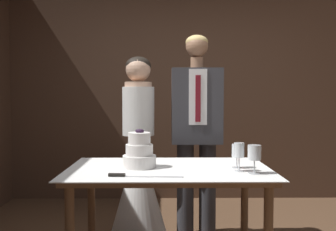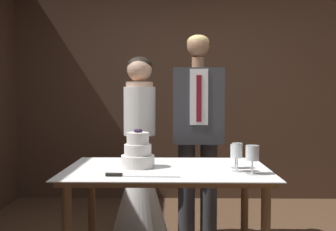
{
  "view_description": "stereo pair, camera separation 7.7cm",
  "coord_description": "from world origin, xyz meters",
  "px_view_note": "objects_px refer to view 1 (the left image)",
  "views": [
    {
      "loc": [
        -0.18,
        -2.53,
        1.29
      ],
      "look_at": [
        -0.15,
        0.34,
        1.14
      ],
      "focal_mm": 40.0,
      "sensor_mm": 36.0,
      "label": 1
    },
    {
      "loc": [
        -0.11,
        -2.53,
        1.29
      ],
      "look_at": [
        -0.15,
        0.34,
        1.14
      ],
      "focal_mm": 40.0,
      "sensor_mm": 36.0,
      "label": 2
    }
  ],
  "objects_px": {
    "bride": "(139,173)",
    "groom": "(197,127)",
    "cake_table": "(169,182)",
    "wine_glass_far": "(237,152)",
    "wine_glass_near": "(254,154)",
    "wine_glass_middle": "(239,152)",
    "tiered_cake": "(139,153)",
    "cake_knife": "(131,176)"
  },
  "relations": [
    {
      "from": "tiered_cake",
      "to": "cake_knife",
      "type": "relative_size",
      "value": 0.57
    },
    {
      "from": "wine_glass_near",
      "to": "bride",
      "type": "distance_m",
      "value": 1.32
    },
    {
      "from": "bride",
      "to": "groom",
      "type": "relative_size",
      "value": 0.9
    },
    {
      "from": "tiered_cake",
      "to": "bride",
      "type": "bearing_deg",
      "value": 94.33
    },
    {
      "from": "cake_table",
      "to": "wine_glass_far",
      "type": "xyz_separation_m",
      "value": [
        0.45,
        -0.01,
        0.2
      ]
    },
    {
      "from": "cake_table",
      "to": "wine_glass_far",
      "type": "bearing_deg",
      "value": -1.08
    },
    {
      "from": "tiered_cake",
      "to": "groom",
      "type": "xyz_separation_m",
      "value": [
        0.45,
        0.8,
        0.1
      ]
    },
    {
      "from": "cake_table",
      "to": "wine_glass_near",
      "type": "relative_size",
      "value": 7.57
    },
    {
      "from": "wine_glass_far",
      "to": "groom",
      "type": "relative_size",
      "value": 0.09
    },
    {
      "from": "tiered_cake",
      "to": "wine_glass_far",
      "type": "xyz_separation_m",
      "value": [
        0.65,
        -0.03,
        0.01
      ]
    },
    {
      "from": "cake_knife",
      "to": "groom",
      "type": "relative_size",
      "value": 0.24
    },
    {
      "from": "cake_knife",
      "to": "wine_glass_far",
      "type": "xyz_separation_m",
      "value": [
        0.68,
        0.27,
        0.1
      ]
    },
    {
      "from": "wine_glass_middle",
      "to": "wine_glass_far",
      "type": "relative_size",
      "value": 1.14
    },
    {
      "from": "bride",
      "to": "groom",
      "type": "height_order",
      "value": "groom"
    },
    {
      "from": "wine_glass_near",
      "to": "groom",
      "type": "height_order",
      "value": "groom"
    },
    {
      "from": "cake_knife",
      "to": "wine_glass_middle",
      "type": "xyz_separation_m",
      "value": [
        0.67,
        0.16,
        0.12
      ]
    },
    {
      "from": "wine_glass_far",
      "to": "groom",
      "type": "xyz_separation_m",
      "value": [
        -0.2,
        0.83,
        0.1
      ]
    },
    {
      "from": "groom",
      "to": "cake_table",
      "type": "bearing_deg",
      "value": -107.41
    },
    {
      "from": "cake_knife",
      "to": "wine_glass_far",
      "type": "bearing_deg",
      "value": 25.08
    },
    {
      "from": "tiered_cake",
      "to": "bride",
      "type": "xyz_separation_m",
      "value": [
        -0.06,
        0.8,
        -0.3
      ]
    },
    {
      "from": "bride",
      "to": "groom",
      "type": "xyz_separation_m",
      "value": [
        0.51,
        -0.0,
        0.41
      ]
    },
    {
      "from": "groom",
      "to": "cake_knife",
      "type": "bearing_deg",
      "value": -113.79
    },
    {
      "from": "cake_knife",
      "to": "wine_glass_near",
      "type": "bearing_deg",
      "value": 10.09
    },
    {
      "from": "groom",
      "to": "wine_glass_near",
      "type": "bearing_deg",
      "value": -75.08
    },
    {
      "from": "wine_glass_far",
      "to": "wine_glass_middle",
      "type": "bearing_deg",
      "value": -93.82
    },
    {
      "from": "cake_table",
      "to": "wine_glass_near",
      "type": "height_order",
      "value": "wine_glass_near"
    },
    {
      "from": "wine_glass_middle",
      "to": "groom",
      "type": "xyz_separation_m",
      "value": [
        -0.19,
        0.94,
        0.08
      ]
    },
    {
      "from": "cake_table",
      "to": "groom",
      "type": "bearing_deg",
      "value": 72.59
    },
    {
      "from": "cake_knife",
      "to": "bride",
      "type": "xyz_separation_m",
      "value": [
        -0.03,
        1.09,
        -0.21
      ]
    },
    {
      "from": "wine_glass_middle",
      "to": "groom",
      "type": "distance_m",
      "value": 0.96
    },
    {
      "from": "cake_table",
      "to": "bride",
      "type": "relative_size",
      "value": 0.82
    },
    {
      "from": "wine_glass_near",
      "to": "cake_knife",
      "type": "bearing_deg",
      "value": -173.58
    },
    {
      "from": "cake_table",
      "to": "groom",
      "type": "relative_size",
      "value": 0.73
    },
    {
      "from": "wine_glass_near",
      "to": "bride",
      "type": "xyz_separation_m",
      "value": [
        -0.78,
        1.01,
        -0.33
      ]
    },
    {
      "from": "cake_table",
      "to": "bride",
      "type": "distance_m",
      "value": 0.86
    },
    {
      "from": "cake_table",
      "to": "wine_glass_near",
      "type": "bearing_deg",
      "value": -19.88
    },
    {
      "from": "cake_table",
      "to": "wine_glass_middle",
      "type": "height_order",
      "value": "wine_glass_middle"
    },
    {
      "from": "wine_glass_far",
      "to": "tiered_cake",
      "type": "bearing_deg",
      "value": 177.64
    },
    {
      "from": "wine_glass_middle",
      "to": "bride",
      "type": "height_order",
      "value": "bride"
    },
    {
      "from": "tiered_cake",
      "to": "wine_glass_far",
      "type": "bearing_deg",
      "value": -2.36
    },
    {
      "from": "cake_table",
      "to": "tiered_cake",
      "type": "xyz_separation_m",
      "value": [
        -0.2,
        0.02,
        0.2
      ]
    },
    {
      "from": "wine_glass_middle",
      "to": "wine_glass_far",
      "type": "bearing_deg",
      "value": 86.18
    }
  ]
}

